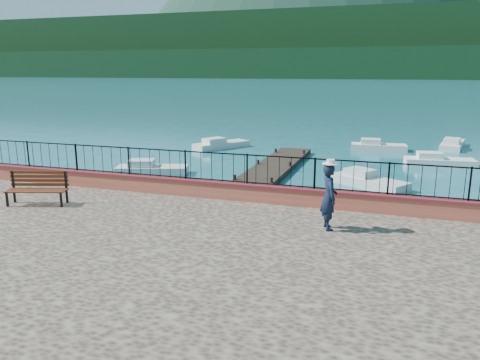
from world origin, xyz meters
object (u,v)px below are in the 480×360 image
Objects in this scene: person at (329,197)px; boat_4 at (379,144)px; boat_1 at (369,178)px; boat_3 at (221,143)px; park_bench at (38,195)px; boat_5 at (453,142)px; boat_2 at (440,159)px; boat_0 at (152,167)px.

boat_4 is at bearing -24.20° from person.
boat_1 is 1.00× the size of boat_4.
boat_3 is at bearing -171.33° from boat_4.
park_bench is 28.29m from boat_5.
boat_4 is at bearing 48.40° from park_bench.
boat_2 and boat_3 have the same top height.
person reaches higher than boat_5.
person is 0.49× the size of boat_4.
boat_0 is 16.34m from boat_2.
boat_2 is at bearing 34.82° from park_bench.
boat_1 is at bearing -14.01° from boat_0.
boat_5 is at bearing -35.71° from person.
boat_5 is (1.36, 7.08, 0.00)m from boat_2.
boat_5 is (4.92, 2.61, 0.00)m from boat_4.
boat_0 and boat_4 have the same top height.
boat_1 is 0.89× the size of boat_3.
person is at bearing 177.58° from boat_5.
boat_0 is at bearing -149.95° from boat_3.
boat_0 is 0.97× the size of boat_2.
person is at bearing -118.12° from boat_3.
park_bench reaches higher than boat_3.
boat_0 is 9.06m from boat_3.
boat_1 is at bearing 170.60° from boat_5.
boat_3 is (-10.00, 18.45, -1.70)m from person.
person is 21.05m from boat_3.
boat_4 is at bearing 122.52° from boat_1.
boat_2 is at bearing 93.41° from boat_1.
person is 0.47× the size of boat_2.
boat_4 is (0.59, 21.03, -1.70)m from person.
boat_0 is (-10.53, 9.40, -1.70)m from person.
boat_0 and boat_2 have the same top height.
boat_0 and boat_1 have the same top height.
boat_4 is (0.01, 10.87, 0.00)m from boat_1.
park_bench is 23.68m from boat_4.
person reaches higher than boat_2.
park_bench is at bearing -119.40° from boat_4.
boat_4 is at bearing 128.64° from boat_5.
boat_5 is at bearing 23.64° from boat_0.
person is 21.11m from boat_4.
boat_1 is (9.74, 10.68, -1.11)m from park_bench.
person is 10.33m from boat_1.
boat_3 is (-10.58, 8.28, 0.00)m from boat_1.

